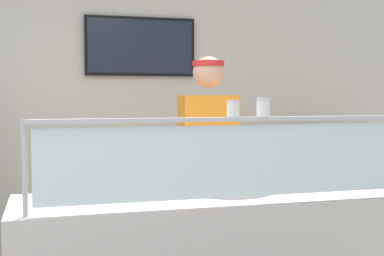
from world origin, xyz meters
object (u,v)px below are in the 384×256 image
object	(u,v)px
worker_figure	(209,168)
pizza_tray	(230,188)
pizza_server	(227,185)
pepper_flake_shaker	(263,108)
pizza_box_stack	(338,149)
parmesan_shaker	(233,110)

from	to	relation	value
worker_figure	pizza_tray	bearing A→B (deg)	-95.14
pizza_server	pepper_flake_shaker	distance (m)	0.56
pizza_tray	pizza_server	bearing A→B (deg)	-138.97
pizza_server	worker_figure	bearing A→B (deg)	80.72
pepper_flake_shaker	pizza_server	bearing A→B (deg)	101.44
pizza_tray	pizza_box_stack	bearing A→B (deg)	42.37
pizza_server	pepper_flake_shaker	xyz separation A→B (m)	(0.07, -0.34, 0.44)
pizza_server	pizza_box_stack	distance (m)	2.14
pizza_server	worker_figure	xyz separation A→B (m)	(0.07, 0.58, 0.02)
pepper_flake_shaker	pizza_box_stack	size ratio (longest dim) A/B	0.20
pizza_box_stack	parmesan_shaker	bearing A→B (deg)	-133.21
pepper_flake_shaker	pizza_box_stack	bearing A→B (deg)	49.68
pizza_server	pizza_box_stack	world-z (taller)	pizza_box_stack
parmesan_shaker	pepper_flake_shaker	size ratio (longest dim) A/B	0.88
pizza_server	pizza_tray	bearing A→B (deg)	38.96
pepper_flake_shaker	worker_figure	bearing A→B (deg)	89.72
pizza_tray	worker_figure	xyz separation A→B (m)	(0.05, 0.56, 0.04)
pizza_tray	worker_figure	world-z (taller)	worker_figure
pizza_box_stack	worker_figure	bearing A→B (deg)	-150.26
pizza_server	pepper_flake_shaker	world-z (taller)	pepper_flake_shaker
pizza_tray	pepper_flake_shaker	xyz separation A→B (m)	(0.05, -0.36, 0.47)
pizza_tray	parmesan_shaker	distance (m)	0.60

